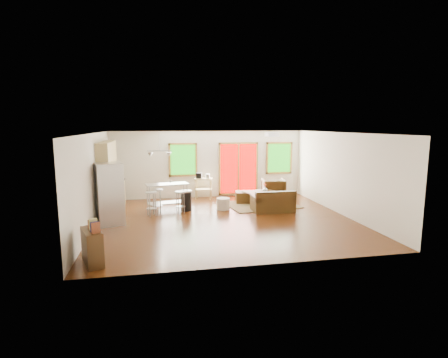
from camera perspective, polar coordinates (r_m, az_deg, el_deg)
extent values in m
cube|color=#321606|center=(10.60, 0.31, -6.72)|extent=(7.50, 7.00, 0.02)
cube|color=silver|center=(10.21, 0.32, 7.59)|extent=(7.50, 7.00, 0.02)
cube|color=beige|center=(13.75, -2.55, 2.43)|extent=(7.50, 0.02, 2.60)
cube|color=beige|center=(10.28, -20.70, -0.32)|extent=(0.02, 7.00, 2.60)
cube|color=beige|center=(11.65, 18.77, 0.80)|extent=(0.02, 7.00, 2.60)
cube|color=beige|center=(6.97, 5.99, -3.92)|extent=(7.50, 0.02, 2.60)
cube|color=#13590D|center=(13.57, -6.71, 3.14)|extent=(0.94, 0.02, 1.14)
cube|color=olive|center=(13.53, -6.76, 5.71)|extent=(1.10, 0.05, 0.08)
cube|color=olive|center=(13.65, -6.66, 0.59)|extent=(1.10, 0.05, 0.08)
cube|color=olive|center=(13.55, -8.86, 3.09)|extent=(0.08, 0.05, 1.30)
cube|color=olive|center=(13.62, -4.57, 3.19)|extent=(0.08, 0.05, 1.30)
cube|color=#B70200|center=(13.95, 2.37, 1.70)|extent=(1.44, 0.02, 1.94)
cube|color=olive|center=(13.87, 2.39, 5.84)|extent=(1.60, 0.05, 0.08)
cube|color=olive|center=(14.12, 2.34, -2.37)|extent=(1.60, 0.05, 0.08)
cube|color=olive|center=(13.80, -0.71, 1.62)|extent=(0.08, 0.05, 2.10)
cube|color=olive|center=(14.15, 5.37, 1.76)|extent=(0.08, 0.05, 2.10)
cube|color=olive|center=(13.95, 2.37, 1.70)|extent=(0.08, 0.05, 1.94)
cube|color=#13590D|center=(14.40, 8.99, 3.42)|extent=(0.94, 0.02, 1.14)
cube|color=olive|center=(14.35, 9.05, 5.84)|extent=(1.10, 0.05, 0.08)
cube|color=olive|center=(14.47, 8.93, 1.01)|extent=(1.10, 0.05, 0.08)
cube|color=olive|center=(14.23, 7.05, 3.40)|extent=(0.08, 0.05, 1.30)
cube|color=olive|center=(14.58, 10.88, 3.43)|extent=(0.08, 0.05, 1.30)
cube|color=#405A36|center=(12.57, 6.11, -4.19)|extent=(2.63, 2.17, 0.02)
cube|color=black|center=(11.69, 7.94, -4.32)|extent=(1.35, 0.77, 0.38)
cube|color=black|center=(11.35, 8.45, -2.88)|extent=(1.35, 0.18, 0.34)
cube|color=black|center=(11.47, 5.20, -3.20)|extent=(0.18, 0.76, 0.14)
cube|color=black|center=(11.84, 10.65, -2.93)|extent=(0.18, 0.76, 0.14)
cube|color=black|center=(11.59, 6.50, -3.18)|extent=(0.56, 0.50, 0.11)
cube|color=black|center=(11.78, 9.26, -3.04)|extent=(0.56, 0.50, 0.11)
cube|color=#321F0D|center=(12.76, 5.83, -2.09)|extent=(1.27, 1.00, 0.04)
cube|color=#321F0D|center=(12.34, 4.71, -3.51)|extent=(0.09, 0.09, 0.40)
cube|color=#321F0D|center=(12.89, 8.15, -3.04)|extent=(0.09, 0.09, 0.40)
cube|color=#321F0D|center=(12.74, 3.45, -3.10)|extent=(0.09, 0.09, 0.40)
cube|color=#321F0D|center=(13.27, 6.84, -2.67)|extent=(0.09, 0.09, 0.40)
imported|color=black|center=(13.57, 8.05, -1.44)|extent=(0.95, 0.91, 0.86)
cube|color=black|center=(12.86, 3.29, -2.96)|extent=(0.70, 0.70, 0.41)
cylinder|color=beige|center=(11.82, -0.15, -4.07)|extent=(0.52, 0.52, 0.39)
imported|color=silver|center=(12.83, 6.71, -1.70)|extent=(0.26, 0.27, 0.20)
sphere|color=#C53F23|center=(12.84, 6.77, -0.97)|extent=(0.10, 0.10, 0.08)
sphere|color=#C53F23|center=(12.77, 6.68, -0.93)|extent=(0.10, 0.10, 0.08)
sphere|color=#C53F23|center=(12.83, 6.60, -0.78)|extent=(0.10, 0.10, 0.08)
imported|color=brown|center=(12.51, 8.80, -1.78)|extent=(0.23, 0.03, 0.30)
cube|color=tan|center=(12.04, -17.69, -3.00)|extent=(0.60, 2.20, 0.90)
cube|color=black|center=(11.96, -17.80, -0.80)|extent=(0.64, 2.24, 0.04)
cube|color=tan|center=(11.85, -18.61, 4.10)|extent=(0.36, 2.20, 0.70)
cylinder|color=#B7BABC|center=(11.45, -18.11, -0.67)|extent=(0.12, 0.12, 0.18)
cube|color=black|center=(12.33, -17.61, 0.06)|extent=(0.22, 0.18, 0.20)
cube|color=#B7BABC|center=(10.46, -18.20, -2.33)|extent=(0.88, 0.87, 1.77)
cube|color=gray|center=(10.53, -16.36, -2.18)|extent=(0.21, 0.63, 1.74)
cylinder|color=gray|center=(10.30, -16.03, -1.57)|extent=(0.03, 0.03, 1.18)
cylinder|color=gray|center=(10.71, -16.53, -1.19)|extent=(0.03, 0.03, 1.18)
cube|color=#B7BABC|center=(11.85, -9.27, -0.85)|extent=(1.47, 0.80, 0.04)
cube|color=gray|center=(11.97, -9.20, -3.83)|extent=(1.37, 0.71, 0.03)
cylinder|color=gray|center=(11.61, -12.04, -3.34)|extent=(0.04, 0.04, 0.84)
cylinder|color=gray|center=(11.88, -6.02, -2.92)|extent=(0.04, 0.04, 0.84)
cylinder|color=gray|center=(12.03, -12.38, -2.94)|extent=(0.04, 0.04, 0.84)
cylinder|color=gray|center=(12.28, -6.56, -2.54)|extent=(0.04, 0.04, 0.84)
imported|color=silver|center=(11.63, -8.73, -0.31)|extent=(0.13, 0.11, 0.11)
cylinder|color=#B7BABC|center=(11.12, -11.80, -2.17)|extent=(0.46, 0.46, 0.04)
cylinder|color=gray|center=(11.32, -11.44, -3.95)|extent=(0.03, 0.03, 0.72)
cylinder|color=gray|center=(11.26, -12.38, -4.05)|extent=(0.03, 0.03, 0.72)
cylinder|color=gray|center=(11.08, -12.05, -4.25)|extent=(0.03, 0.03, 0.72)
cylinder|color=gray|center=(11.14, -11.10, -4.14)|extent=(0.03, 0.03, 0.72)
cylinder|color=gray|center=(11.23, -11.72, -4.73)|extent=(0.42, 0.42, 0.02)
cylinder|color=#B7BABC|center=(11.45, -10.90, -1.75)|extent=(0.38, 0.38, 0.04)
cylinder|color=gray|center=(11.63, -10.37, -3.54)|extent=(0.03, 0.03, 0.74)
cylinder|color=gray|center=(11.62, -11.36, -3.57)|extent=(0.03, 0.03, 0.74)
cylinder|color=gray|center=(11.43, -11.33, -3.79)|extent=(0.03, 0.03, 0.74)
cylinder|color=gray|center=(11.43, -10.33, -3.75)|extent=(0.03, 0.03, 0.74)
cylinder|color=gray|center=(11.56, -10.83, -4.29)|extent=(0.35, 0.35, 0.02)
cylinder|color=#B7BABC|center=(11.30, -7.17, -2.10)|extent=(0.42, 0.42, 0.04)
cylinder|color=gray|center=(11.49, -6.85, -3.75)|extent=(0.03, 0.03, 0.68)
cylinder|color=gray|center=(11.43, -7.73, -3.83)|extent=(0.03, 0.03, 0.68)
cylinder|color=gray|center=(11.26, -7.44, -4.02)|extent=(0.03, 0.03, 0.68)
cylinder|color=gray|center=(11.32, -6.55, -3.94)|extent=(0.03, 0.03, 0.68)
cylinder|color=gray|center=(11.40, -7.13, -4.48)|extent=(0.38, 0.38, 0.02)
cylinder|color=black|center=(11.71, -6.18, -3.62)|extent=(0.39, 0.39, 0.63)
cylinder|color=#B7BABC|center=(11.65, -6.21, -1.99)|extent=(0.40, 0.40, 0.05)
cube|color=tan|center=(13.40, -3.38, 0.03)|extent=(0.75, 0.59, 0.04)
cube|color=tan|center=(13.47, -3.36, -1.68)|extent=(0.71, 0.55, 0.03)
cube|color=tan|center=(13.34, -4.67, -1.71)|extent=(0.05, 0.05, 0.79)
cube|color=tan|center=(13.26, -2.25, -1.75)|extent=(0.05, 0.05, 0.79)
cube|color=tan|center=(13.67, -4.44, -1.45)|extent=(0.05, 0.05, 0.79)
cube|color=tan|center=(13.59, -2.08, -1.49)|extent=(0.05, 0.05, 0.79)
cube|color=black|center=(13.41, -4.10, 0.56)|extent=(0.25, 0.24, 0.21)
cylinder|color=#B7BABC|center=(13.36, -2.66, 0.46)|extent=(0.19, 0.19, 0.17)
cube|color=#321F0D|center=(7.77, -20.72, -10.33)|extent=(0.57, 0.87, 0.72)
cube|color=brown|center=(7.38, -20.21, -7.51)|extent=(0.17, 0.10, 0.22)
cube|color=navy|center=(7.51, -20.39, -7.31)|extent=(0.17, 0.10, 0.20)
cube|color=tan|center=(7.64, -20.58, -6.92)|extent=(0.17, 0.10, 0.23)
cube|color=brown|center=(7.77, -20.74, -6.86)|extent=(0.17, 0.10, 0.18)
cube|color=white|center=(11.21, 7.82, 7.21)|extent=(0.35, 0.35, 0.12)
cylinder|color=gray|center=(11.52, -10.53, 6.04)|extent=(0.02, 0.02, 0.60)
cube|color=gray|center=(11.54, -10.48, 4.55)|extent=(0.80, 0.04, 0.03)
cone|color=#B7BABC|center=(11.55, -11.96, 3.91)|extent=(0.18, 0.18, 0.14)
cone|color=#B7BABC|center=(11.56, -8.98, 4.00)|extent=(0.18, 0.18, 0.14)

